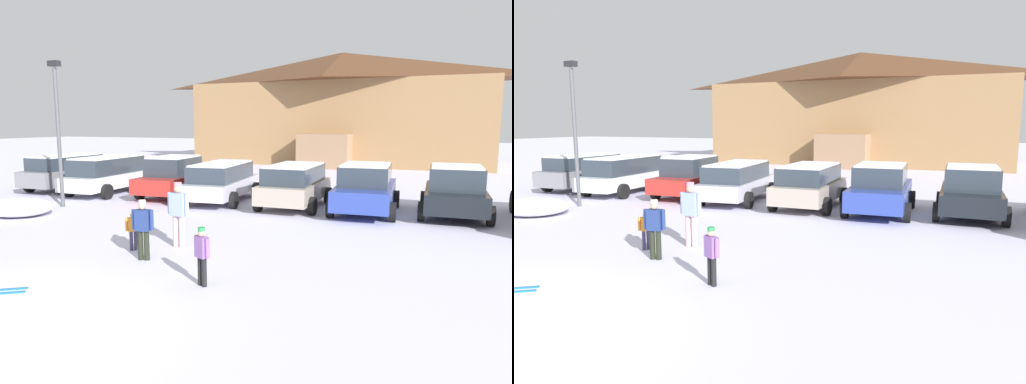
{
  "view_description": "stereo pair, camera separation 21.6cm",
  "coord_description": "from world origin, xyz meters",
  "views": [
    {
      "loc": [
        6.43,
        -4.27,
        3.13
      ],
      "look_at": [
        0.86,
        8.63,
        1.01
      ],
      "focal_mm": 32.0,
      "sensor_mm": 36.0,
      "label": 1
    },
    {
      "loc": [
        6.63,
        -4.18,
        3.13
      ],
      "look_at": [
        0.86,
        8.63,
        1.01
      ],
      "focal_mm": 32.0,
      "sensor_mm": 36.0,
      "label": 2
    }
  ],
  "objects": [
    {
      "name": "parked_blue_hatchback",
      "position": [
        3.68,
        11.84,
        0.87
      ],
      "size": [
        2.45,
        4.54,
        1.75
      ],
      "color": "#2C419D",
      "rests_on": "ground"
    },
    {
      "name": "parked_white_suv",
      "position": [
        -7.75,
        11.8,
        0.9
      ],
      "size": [
        2.4,
        4.85,
        1.67
      ],
      "color": "silver",
      "rests_on": "ground"
    },
    {
      "name": "parked_red_sedan",
      "position": [
        -4.57,
        12.4,
        0.87
      ],
      "size": [
        2.5,
        4.75,
        1.74
      ],
      "color": "red",
      "rests_on": "ground"
    },
    {
      "name": "skier_child_in_purple_jacket",
      "position": [
        2.1,
        3.13,
        0.66
      ],
      "size": [
        0.4,
        0.27,
        1.16
      ],
      "color": "black",
      "rests_on": "ground"
    },
    {
      "name": "parked_silver_wagon",
      "position": [
        -2.05,
        11.91,
        0.86
      ],
      "size": [
        2.56,
        4.79,
        1.58
      ],
      "color": "silver",
      "rests_on": "ground"
    },
    {
      "name": "lamp_post",
      "position": [
        -7.05,
        8.45,
        3.04
      ],
      "size": [
        0.44,
        0.24,
        5.38
      ],
      "color": "#515459",
      "rests_on": "ground"
    },
    {
      "name": "parked_black_sedan",
      "position": [
        6.58,
        12.31,
        0.87
      ],
      "size": [
        2.33,
        4.06,
        1.75
      ],
      "color": "black",
      "rests_on": "ground"
    },
    {
      "name": "plowed_snow_pile",
      "position": [
        -7.19,
        6.61,
        0.28
      ],
      "size": [
        2.54,
        2.03,
        0.56
      ],
      "primitive_type": "ellipsoid",
      "color": "white",
      "rests_on": "ground"
    },
    {
      "name": "ski_lodge",
      "position": [
        -1.97,
        32.19,
        4.37
      ],
      "size": [
        22.7,
        10.69,
        8.62
      ],
      "color": "#9B744A",
      "rests_on": "ground"
    },
    {
      "name": "skier_teen_in_navy_coat",
      "position": [
        -0.0,
        4.08,
        0.79
      ],
      "size": [
        0.51,
        0.28,
        1.41
      ],
      "color": "black",
      "rests_on": "ground"
    },
    {
      "name": "parked_beige_suv",
      "position": [
        1.06,
        11.82,
        0.88
      ],
      "size": [
        2.32,
        4.13,
        1.63
      ],
      "color": "#B1A392",
      "rests_on": "ground"
    },
    {
      "name": "skier_adult_in_blue_parka",
      "position": [
        0.14,
        5.33,
        0.94
      ],
      "size": [
        0.62,
        0.25,
        1.67
      ],
      "color": "beige",
      "rests_on": "ground"
    },
    {
      "name": "parked_grey_wagon",
      "position": [
        -10.49,
        12.09,
        0.9
      ],
      "size": [
        2.32,
        4.74,
        1.66
      ],
      "color": "gray",
      "rests_on": "ground"
    },
    {
      "name": "skier_child_in_orange_jacket",
      "position": [
        -0.75,
        4.65,
        0.56
      ],
      "size": [
        0.27,
        0.29,
        0.99
      ],
      "color": "#363453",
      "rests_on": "ground"
    }
  ]
}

